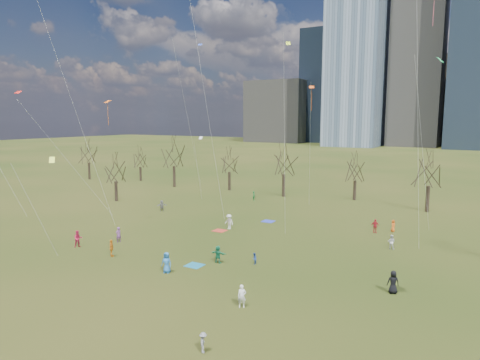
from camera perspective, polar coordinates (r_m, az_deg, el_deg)
The scene contains 22 objects.
ground at distance 40.54m, azimuth -8.64°, elevation -11.98°, with size 500.00×500.00×0.00m, color black.
downtown_skyline at distance 243.06m, azimuth 24.09°, elevation 13.42°, with size 212.50×78.00×118.00m.
bare_tree_row at distance 71.49m, azimuth 10.03°, elevation 1.80°, with size 113.04×29.80×9.50m.
blanket_teal at distance 41.84m, azimuth -6.08°, elevation -11.25°, with size 1.60×1.50×0.03m, color #17688C.
blanket_navy at distance 58.76m, azimuth 3.79°, elevation -5.51°, with size 1.60×1.50×0.03m, color #2534AE.
blanket_crimson at distance 53.90m, azimuth -2.73°, elevation -6.76°, with size 1.60×1.50×0.03m, color #AC3022.
person_0 at distance 40.04m, azimuth -9.77°, elevation -10.80°, with size 0.94×0.61×1.92m, color #2667A8.
person_1 at distance 32.85m, azimuth 0.25°, elevation -15.22°, with size 0.63×0.41×1.73m, color white.
person_2 at distance 50.16m, azimuth -20.78°, elevation -7.34°, with size 0.92×0.71×1.88m, color #BB1A41.
person_3 at distance 27.45m, azimuth -4.93°, elevation -20.77°, with size 0.82×0.47×1.26m, color slate.
person_4 at distance 45.80m, azimuth -16.76°, elevation -8.70°, with size 1.03×0.43×1.76m, color orange.
person_5 at distance 42.15m, azimuth -2.96°, elevation -9.86°, with size 1.60×0.51×1.72m, color #1B7A52.
person_6 at distance 37.24m, azimuth 19.74°, elevation -12.70°, with size 0.92×0.60×1.88m, color black.
person_7 at distance 50.74m, azimuth -15.91°, elevation -7.01°, with size 0.64×0.42×1.76m, color #80468D.
person_8 at distance 41.82m, azimuth 1.91°, elevation -10.43°, with size 0.55×0.43×1.13m, color #2546A3.
person_9 at distance 54.47m, azimuth -1.47°, elevation -5.57°, with size 1.23×0.71×1.91m, color silver.
person_10 at distance 55.25m, azimuth 17.56°, elevation -5.86°, with size 1.01×0.42×1.72m, color red.
person_11 at distance 65.96m, azimuth -10.38°, elevation -3.39°, with size 1.54×0.49×1.66m, color slate.
person_12 at distance 56.57m, azimuth 19.73°, elevation -5.75°, with size 0.74×0.48×1.50m, color #D65A17.
person_13 at distance 73.29m, azimuth 1.87°, elevation -2.13°, with size 0.58×0.38×1.58m, color #186D31.
person_14 at distance 49.15m, azimuth 19.52°, elevation -7.79°, with size 0.76×0.59×1.56m, color silver.
kites_airborne at distance 48.59m, azimuth -1.48°, elevation 7.75°, with size 58.64×39.84×31.44m.
Camera 1 is at (23.84, -29.69, 13.91)m, focal length 32.00 mm.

